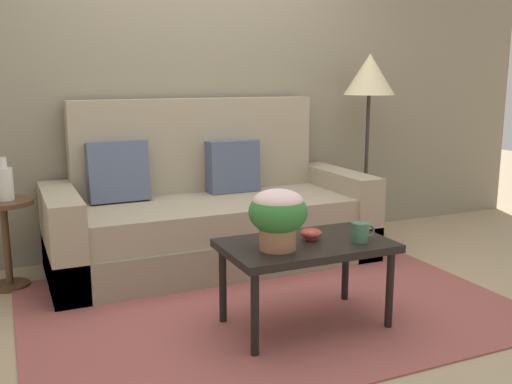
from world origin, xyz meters
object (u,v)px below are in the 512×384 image
at_px(coffee_mug, 361,232).
at_px(table_vase, 4,183).
at_px(floor_lamp, 369,84).
at_px(potted_plant, 278,213).
at_px(snack_bowl, 311,234).
at_px(coffee_table, 306,251).
at_px(side_table, 5,228).
at_px(couch, 210,216).

distance_m(coffee_mug, table_vase, 2.18).
bearing_deg(table_vase, floor_lamp, 1.61).
bearing_deg(potted_plant, snack_bowl, 18.71).
distance_m(coffee_table, snack_bowl, 0.10).
height_order(side_table, table_vase, table_vase).
bearing_deg(side_table, coffee_mug, -39.12).
height_order(potted_plant, table_vase, table_vase).
bearing_deg(table_vase, potted_plant, -47.13).
bearing_deg(couch, table_vase, 178.76).
height_order(floor_lamp, potted_plant, floor_lamp).
bearing_deg(snack_bowl, potted_plant, -161.29).
bearing_deg(couch, potted_plant, -94.18).
distance_m(couch, coffee_mug, 1.41).
height_order(coffee_table, potted_plant, potted_plant).
height_order(coffee_table, table_vase, table_vase).
xyz_separation_m(floor_lamp, potted_plant, (-1.49, -1.40, -0.60)).
bearing_deg(coffee_mug, potted_plant, 172.48).
xyz_separation_m(potted_plant, table_vase, (-1.23, 1.32, 0.02)).
xyz_separation_m(coffee_table, floor_lamp, (1.30, 1.34, 0.84)).
bearing_deg(floor_lamp, side_table, -178.41).
xyz_separation_m(couch, coffee_mug, (0.36, -1.35, 0.18)).
bearing_deg(coffee_table, floor_lamp, 45.93).
xyz_separation_m(couch, floor_lamp, (1.40, 0.10, 0.91)).
bearing_deg(side_table, couch, -1.23).
distance_m(couch, side_table, 1.34).
height_order(side_table, coffee_mug, coffee_mug).
bearing_deg(snack_bowl, table_vase, 139.67).
relative_size(coffee_mug, table_vase, 0.50).
height_order(potted_plant, coffee_mug, potted_plant).
bearing_deg(coffee_mug, coffee_table, 156.65).
bearing_deg(floor_lamp, coffee_table, -134.07).
xyz_separation_m(side_table, snack_bowl, (1.48, -1.24, 0.11)).
bearing_deg(coffee_table, table_vase, 138.21).
relative_size(floor_lamp, coffee_mug, 11.13).
relative_size(couch, coffee_table, 2.56).
xyz_separation_m(coffee_mug, snack_bowl, (-0.22, 0.14, -0.02)).
height_order(side_table, snack_bowl, side_table).
bearing_deg(coffee_mug, couch, 104.88).
distance_m(coffee_table, potted_plant, 0.31).
height_order(couch, coffee_table, couch).
height_order(side_table, potted_plant, potted_plant).
distance_m(couch, floor_lamp, 1.67).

